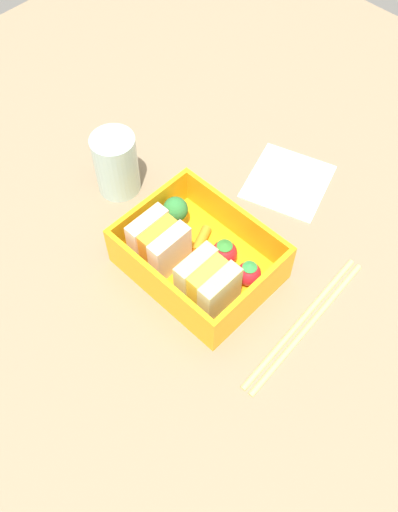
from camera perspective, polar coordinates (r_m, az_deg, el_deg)
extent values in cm
cube|color=#836E53|center=(69.49, 0.00, -1.69)|extent=(120.00, 120.00, 2.00)
cube|color=#E8A213|center=(68.14, 0.00, -0.98)|extent=(17.29, 13.44, 1.20)
cube|color=#E8A213|center=(63.31, -4.05, -3.01)|extent=(17.29, 0.60, 4.83)
cube|color=#E8A213|center=(68.46, 3.75, 3.64)|extent=(17.29, 0.60, 4.83)
cube|color=#E8A213|center=(62.84, 5.48, -3.95)|extent=(0.60, 12.24, 4.83)
cube|color=#E8A213|center=(69.30, -4.97, 4.42)|extent=(0.60, 12.24, 4.83)
cube|color=#D1C47D|center=(62.13, 2.08, -3.75)|extent=(1.81, 5.24, 5.86)
cube|color=yellow|center=(62.73, 0.88, -2.76)|extent=(1.81, 4.82, 5.39)
cube|color=#D1C47D|center=(63.38, -0.31, -1.78)|extent=(1.81, 5.24, 5.86)
cube|color=beige|center=(65.03, -2.91, 0.37)|extent=(1.81, 5.24, 5.86)
cube|color=orange|center=(65.82, -4.01, 1.28)|extent=(1.81, 4.82, 5.39)
cube|color=beige|center=(66.65, -5.08, 2.17)|extent=(1.81, 5.24, 5.86)
sphere|color=red|center=(65.41, 5.01, -1.77)|extent=(2.84, 2.84, 2.84)
cone|color=green|center=(63.96, 5.12, -0.96)|extent=(1.70, 1.70, 0.60)
sphere|color=red|center=(66.62, 2.54, 0.29)|extent=(3.08, 3.08, 3.08)
cone|color=#318330|center=(65.11, 2.60, 1.20)|extent=(1.85, 1.85, 0.60)
cylinder|color=orange|center=(68.78, 0.25, 1.65)|extent=(2.55, 3.81, 1.25)
cylinder|color=#8EBE72|center=(70.34, -2.32, 3.71)|extent=(1.27, 1.27, 1.78)
sphere|color=#2E7935|center=(68.79, -2.37, 4.70)|extent=(3.07, 3.07, 3.07)
cylinder|color=tan|center=(65.66, 10.93, -6.82)|extent=(1.92, 21.30, 0.70)
cylinder|color=tan|center=(65.82, 10.18, -6.30)|extent=(1.92, 21.30, 0.70)
cylinder|color=silver|center=(73.91, -8.29, 9.09)|extent=(5.61, 5.61, 8.62)
cube|color=white|center=(77.62, 8.89, 7.41)|extent=(12.95, 13.34, 0.40)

